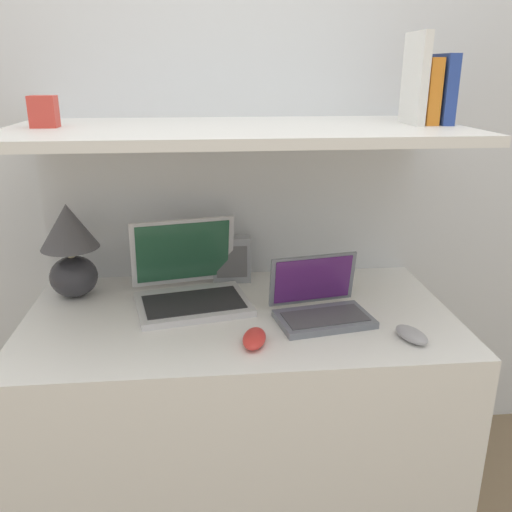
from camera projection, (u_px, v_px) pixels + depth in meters
wall_back at (230, 134)px, 1.87m from camera, size 6.00×0.05×2.40m
desk at (241, 413)px, 1.75m from camera, size 1.28×0.69×0.71m
back_riser at (233, 295)px, 2.01m from camera, size 1.28×0.04×1.23m
shelf at (236, 131)px, 1.53m from camera, size 1.28×0.63×0.03m
table_lamp at (70, 246)px, 1.71m from camera, size 0.18×0.18×0.31m
laptop_large at (190, 287)px, 1.71m from camera, size 0.39×0.36×0.25m
laptop_small at (320, 306)px, 1.59m from camera, size 0.30×0.24×0.18m
computer_mouse at (254, 338)px, 1.45m from camera, size 0.09×0.13×0.03m
second_mouse at (412, 335)px, 1.47m from camera, size 0.09×0.13×0.03m
router_box at (231, 259)px, 1.86m from camera, size 0.13×0.05×0.16m
book_blue at (442, 89)px, 1.55m from camera, size 0.03×0.14×0.19m
book_orange at (427, 91)px, 1.55m from camera, size 0.04×0.13×0.18m
book_white at (415, 79)px, 1.53m from camera, size 0.03×0.15×0.25m
shelf_gadget at (44, 112)px, 1.47m from camera, size 0.07×0.06×0.08m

